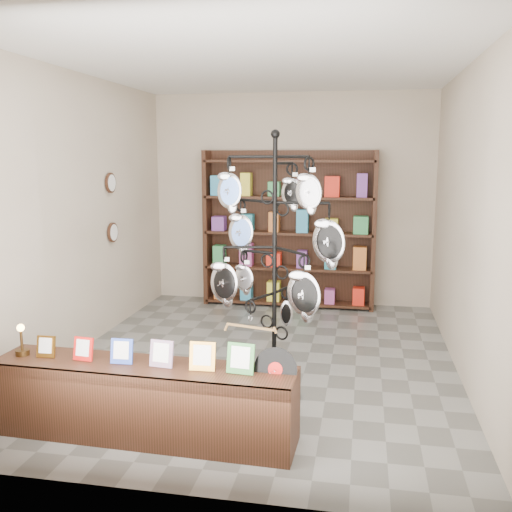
# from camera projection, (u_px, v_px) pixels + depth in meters

# --- Properties ---
(ground) EXTENTS (5.00, 5.00, 0.00)m
(ground) POSITION_uv_depth(u_px,v_px,m) (260.00, 359.00, 6.02)
(ground) COLOR slate
(ground) RESTS_ON ground
(room_envelope) EXTENTS (5.00, 5.00, 5.00)m
(room_envelope) POSITION_uv_depth(u_px,v_px,m) (260.00, 183.00, 5.70)
(room_envelope) COLOR #BFB09A
(room_envelope) RESTS_ON ground
(display_tree) EXTENTS (1.25, 1.23, 2.33)m
(display_tree) POSITION_uv_depth(u_px,v_px,m) (275.00, 248.00, 4.84)
(display_tree) COLOR black
(display_tree) RESTS_ON ground
(front_shelf) EXTENTS (2.35, 0.55, 0.83)m
(front_shelf) POSITION_uv_depth(u_px,v_px,m) (143.00, 400.00, 4.32)
(front_shelf) COLOR black
(front_shelf) RESTS_ON ground
(back_shelving) EXTENTS (2.42, 0.36, 2.20)m
(back_shelving) POSITION_uv_depth(u_px,v_px,m) (289.00, 234.00, 8.06)
(back_shelving) COLOR black
(back_shelving) RESTS_ON ground
(wall_clocks) EXTENTS (0.03, 0.24, 0.84)m
(wall_clocks) POSITION_uv_depth(u_px,v_px,m) (112.00, 208.00, 6.89)
(wall_clocks) COLOR black
(wall_clocks) RESTS_ON ground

